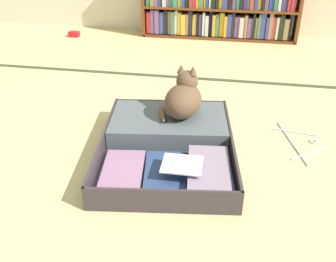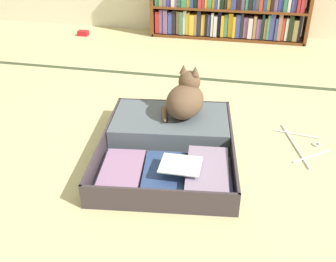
{
  "view_description": "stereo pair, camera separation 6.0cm",
  "coord_description": "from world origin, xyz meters",
  "px_view_note": "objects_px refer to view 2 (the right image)",
  "views": [
    {
      "loc": [
        0.28,
        -1.53,
        1.09
      ],
      "look_at": [
        -0.0,
        0.02,
        0.18
      ],
      "focal_mm": 40.81,
      "sensor_mm": 36.0,
      "label": 1
    },
    {
      "loc": [
        0.34,
        -1.52,
        1.09
      ],
      "look_at": [
        -0.0,
        0.02,
        0.18
      ],
      "focal_mm": 40.81,
      "sensor_mm": 36.0,
      "label": 2
    }
  ],
  "objects_px": {
    "open_suitcase": "(170,141)",
    "small_red_pouch": "(83,33)",
    "black_cat": "(186,98)",
    "clothes_hanger": "(301,145)"
  },
  "relations": [
    {
      "from": "black_cat",
      "to": "small_red_pouch",
      "type": "xyz_separation_m",
      "value": [
        -1.35,
        1.72,
        -0.19
      ]
    },
    {
      "from": "small_red_pouch",
      "to": "black_cat",
      "type": "bearing_deg",
      "value": -51.89
    },
    {
      "from": "clothes_hanger",
      "to": "open_suitcase",
      "type": "bearing_deg",
      "value": -165.05
    },
    {
      "from": "open_suitcase",
      "to": "small_red_pouch",
      "type": "bearing_deg",
      "value": 124.56
    },
    {
      "from": "open_suitcase",
      "to": "clothes_hanger",
      "type": "xyz_separation_m",
      "value": [
        0.68,
        0.18,
        -0.04
      ]
    },
    {
      "from": "clothes_hanger",
      "to": "small_red_pouch",
      "type": "xyz_separation_m",
      "value": [
        -1.98,
        1.71,
        0.02
      ]
    },
    {
      "from": "open_suitcase",
      "to": "clothes_hanger",
      "type": "bearing_deg",
      "value": 14.95
    },
    {
      "from": "open_suitcase",
      "to": "small_red_pouch",
      "type": "distance_m",
      "value": 2.3
    },
    {
      "from": "open_suitcase",
      "to": "clothes_hanger",
      "type": "distance_m",
      "value": 0.71
    },
    {
      "from": "clothes_hanger",
      "to": "small_red_pouch",
      "type": "height_order",
      "value": "small_red_pouch"
    }
  ]
}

